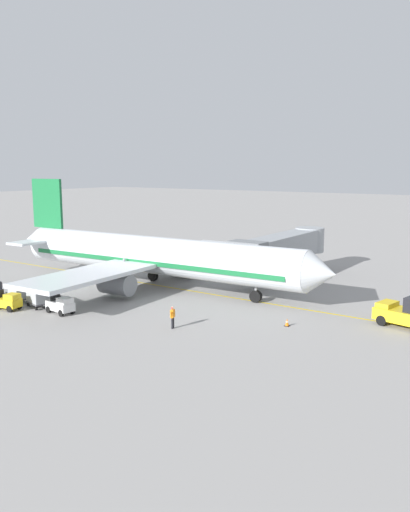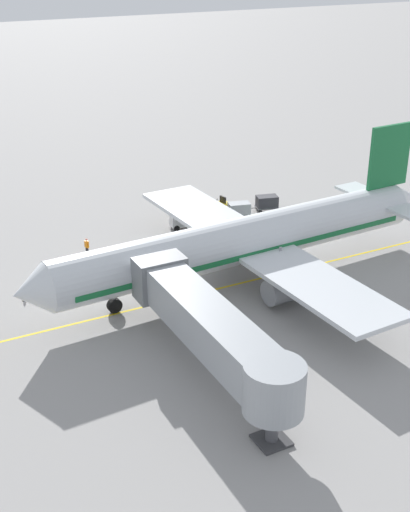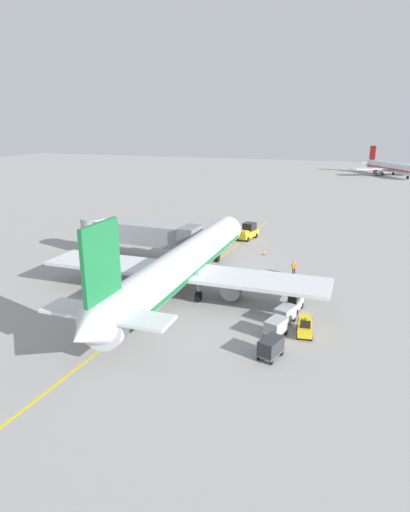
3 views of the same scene
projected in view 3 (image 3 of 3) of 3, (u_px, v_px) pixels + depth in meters
ground_plane at (173, 294)px, 44.37m from camera, size 400.00×400.00×0.00m
gate_lead_in_line at (173, 294)px, 44.37m from camera, size 0.24×80.00×0.01m
parked_airliner at (183, 264)px, 43.89m from camera, size 30.23×37.33×10.63m
jet_bridge at (137, 233)px, 55.74m from camera, size 17.34×3.50×4.98m
pushback_tractor at (247, 232)px, 66.37m from camera, size 3.01×4.74×2.40m
baggage_tug_lead at (305, 327)px, 35.53m from camera, size 1.69×2.68×1.62m
baggage_tug_trailing at (294, 303)px, 40.33m from camera, size 1.49×2.60×1.62m
baggage_cart_front at (285, 313)px, 37.53m from camera, size 1.82×2.98×1.58m
baggage_cart_second_in_train at (276, 326)px, 35.10m from camera, size 1.82×2.98×1.58m
baggage_cart_third_in_train at (271, 346)px, 31.86m from camera, size 1.82×2.98×1.58m
ground_crew_wing_walker at (294, 267)px, 49.92m from camera, size 0.72×0.32×1.69m
safety_cone_nose_left at (264, 253)px, 58.09m from camera, size 0.36×0.36×0.59m
distant_taxiing_airliner at (391, 167)px, 154.18m from camera, size 27.10×32.14×10.10m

